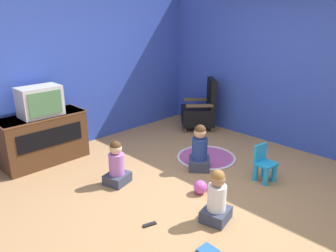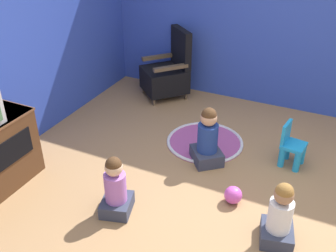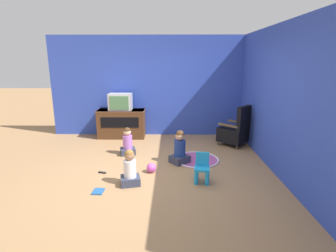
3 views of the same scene
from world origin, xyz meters
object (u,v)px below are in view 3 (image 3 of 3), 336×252
Objects in this scene: child_watching_left at (128,143)px; child_watching_center at (180,149)px; black_armchair at (235,131)px; yellow_kid_chair at (202,170)px; child_watching_right at (130,170)px; book at (98,191)px; tv_cabinet at (122,123)px; remote_control at (102,173)px; toy_ball at (151,168)px; television at (120,102)px.

child_watching_center is at bearing -39.22° from child_watching_left.
yellow_kid_chair is (-1.01, -1.99, -0.15)m from black_armchair.
child_watching_right is 3.04× the size of book.
tv_cabinet is 2.04× the size of child_watching_right.
tv_cabinet is 2.36m from child_watching_center.
tv_cabinet reaches higher than book.
yellow_kid_chair is (1.86, -2.67, -0.18)m from tv_cabinet.
black_armchair is 3.29m from remote_control.
toy_ball is at bearing -74.49° from child_watching_left.
book is at bearing -159.03° from yellow_kid_chair.
television is at bearing -71.42° from remote_control.
television reaches higher than toy_ball.
child_watching_right is 0.78m from remote_control.
child_watching_left is 3.48× the size of toy_ball.
black_armchair is 1.98× the size of yellow_kid_chair.
tv_cabinet is 1.84× the size of child_watching_center.
tv_cabinet is 2.86m from child_watching_right.
child_watching_right is (-0.86, -0.97, -0.03)m from child_watching_center.
tv_cabinet reaches higher than remote_control.
book is (-0.47, -0.28, -0.25)m from child_watching_right.
toy_ball is (0.97, -2.26, -0.88)m from television.
child_watching_center is at bearing 35.20° from child_watching_right.
book is (-2.69, -2.38, -0.35)m from black_armchair.
television is 0.87× the size of child_watching_center.
yellow_kid_chair is at bearing 14.99° from black_armchair.
yellow_kid_chair is 0.74× the size of child_watching_center.
child_watching_left is at bearing -90.22° from remote_control.
child_watching_left is at bearing 145.77° from yellow_kid_chair.
television reaches higher than black_armchair.
black_armchair is at bearing 30.16° from child_watching_right.
child_watching_right is at bearing -4.60° from black_armchair.
child_watching_right is at bearing -171.69° from child_watching_center.
tv_cabinet is at bearing 5.96° from book.
television is at bearing 6.00° from book.
book is (0.18, -3.07, -0.38)m from tv_cabinet.
book is 1.29× the size of remote_control.
black_armchair is at bearing -12.62° from television.
child_watching_left is 1.09m from remote_control.
tv_cabinet reaches higher than child_watching_right.
child_watching_right is (0.65, -2.79, -0.12)m from tv_cabinet.
child_watching_left is 1.23m from child_watching_center.
yellow_kid_chair reaches higher than book.
child_watching_left is (-2.50, -0.65, -0.10)m from black_armchair.
black_armchair is 2.58m from child_watching_left.
child_watching_left reaches higher than book.
yellow_kid_chair is at bearing -8.00° from child_watching_right.
child_watching_right is (-1.21, -0.11, 0.05)m from yellow_kid_chair.
television is 2.91m from child_watching_right.
book is at bearing -86.63° from tv_cabinet.
tv_cabinet is at bearing 89.46° from child_watching_center.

